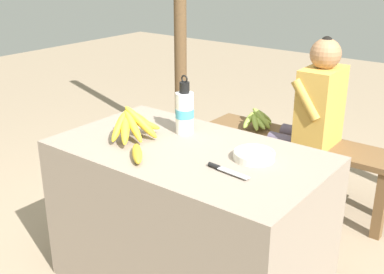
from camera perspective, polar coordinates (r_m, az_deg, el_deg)
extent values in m
cube|color=gray|center=(2.38, -0.46, -9.86)|extent=(1.27, 0.73, 0.76)
sphere|color=#4C381E|center=(2.35, -7.83, 1.75)|extent=(0.06, 0.06, 0.06)
ellipsoid|color=gold|center=(2.30, -8.64, 1.26)|extent=(0.08, 0.16, 0.14)
ellipsoid|color=gold|center=(2.28, -7.92, 1.01)|extent=(0.17, 0.18, 0.13)
ellipsoid|color=gold|center=(2.29, -7.00, 1.33)|extent=(0.18, 0.09, 0.15)
ellipsoid|color=gold|center=(2.31, -6.07, 1.75)|extent=(0.19, 0.10, 0.17)
ellipsoid|color=gold|center=(2.36, -6.04, 1.69)|extent=(0.15, 0.18, 0.11)
ellipsoid|color=gold|center=(2.37, -6.34, 2.10)|extent=(0.10, 0.17, 0.15)
cylinder|color=silver|center=(2.12, 7.36, -2.22)|extent=(0.18, 0.18, 0.03)
torus|color=silver|center=(2.11, 7.38, -1.82)|extent=(0.18, 0.18, 0.01)
cylinder|color=white|center=(2.38, -0.88, 2.85)|extent=(0.09, 0.09, 0.21)
cylinder|color=#47A8D1|center=(2.38, -0.88, 2.85)|extent=(0.09, 0.09, 0.05)
cylinder|color=black|center=(2.34, -0.90, 5.89)|extent=(0.05, 0.05, 0.05)
torus|color=black|center=(2.33, -0.91, 6.90)|extent=(0.04, 0.01, 0.04)
ellipsoid|color=gold|center=(2.12, -6.52, -1.95)|extent=(0.18, 0.17, 0.04)
cube|color=#BCBCC1|center=(1.96, 4.92, -4.28)|extent=(0.15, 0.04, 0.00)
cylinder|color=black|center=(2.02, 2.64, -3.43)|extent=(0.06, 0.03, 0.02)
cube|color=brown|center=(3.24, 12.84, -0.50)|extent=(1.36, 0.32, 0.04)
cube|color=brown|center=(3.49, 3.08, -2.47)|extent=(0.06, 0.06, 0.42)
cube|color=brown|center=(3.06, 21.39, -7.61)|extent=(0.06, 0.06, 0.42)
cube|color=brown|center=(3.67, 5.21, -1.27)|extent=(0.06, 0.06, 0.42)
cylinder|color=#564C60|center=(3.27, 9.42, -4.11)|extent=(0.09, 0.09, 0.46)
cylinder|color=#564C60|center=(3.12, 11.62, -0.68)|extent=(0.30, 0.10, 0.09)
cylinder|color=#564C60|center=(3.42, 10.87, -3.02)|extent=(0.09, 0.09, 0.46)
cylinder|color=#564C60|center=(3.28, 13.03, 0.30)|extent=(0.30, 0.10, 0.09)
cube|color=gold|center=(3.08, 14.96, 3.42)|extent=(0.21, 0.34, 0.50)
cylinder|color=gold|center=(2.92, 13.36, 4.33)|extent=(0.20, 0.07, 0.25)
cylinder|color=gold|center=(3.21, 15.71, 5.61)|extent=(0.20, 0.07, 0.25)
sphere|color=#9E704C|center=(3.00, 15.56, 9.47)|extent=(0.19, 0.19, 0.19)
sphere|color=black|center=(2.99, 15.69, 10.78)|extent=(0.07, 0.07, 0.07)
sphere|color=#4C381E|center=(3.37, 7.23, 2.32)|extent=(0.05, 0.05, 0.05)
ellipsoid|color=#8EA842|center=(3.32, 6.75, 2.02)|extent=(0.05, 0.16, 0.12)
ellipsoid|color=#8EA842|center=(3.30, 7.46, 1.86)|extent=(0.15, 0.16, 0.11)
ellipsoid|color=#8EA842|center=(3.31, 7.85, 1.86)|extent=(0.18, 0.12, 0.10)
ellipsoid|color=#8EA842|center=(3.33, 8.25, 2.19)|extent=(0.17, 0.05, 0.16)
ellipsoid|color=#8EA842|center=(3.36, 8.23, 2.12)|extent=(0.16, 0.10, 0.10)
ellipsoid|color=#8EA842|center=(3.40, 8.31, 2.56)|extent=(0.12, 0.18, 0.15)
ellipsoid|color=#8EA842|center=(3.42, 7.90, 2.48)|extent=(0.06, 0.17, 0.12)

